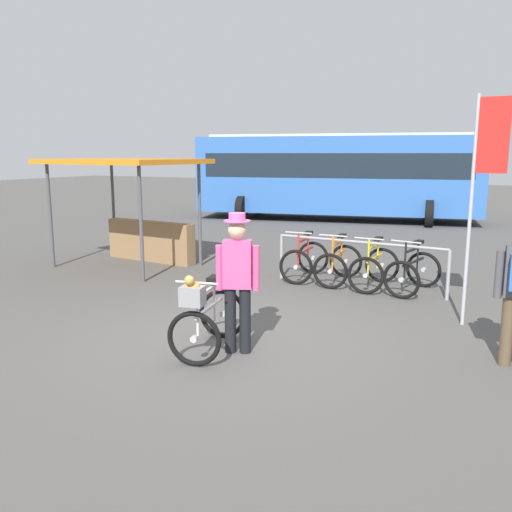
# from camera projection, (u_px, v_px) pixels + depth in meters

# --- Properties ---
(ground_plane) EXTENTS (80.00, 80.00, 0.00)m
(ground_plane) POSITION_uv_depth(u_px,v_px,m) (231.00, 341.00, 7.05)
(ground_plane) COLOR #514F4C
(bike_rack_rail) EXTENTS (3.20, 0.30, 0.88)m
(bike_rack_rail) POSITION_uv_depth(u_px,v_px,m) (358.00, 252.00, 9.71)
(bike_rack_rail) COLOR #99999E
(bike_rack_rail) RESTS_ON ground
(racked_bike_red) EXTENTS (0.72, 1.14, 0.97)m
(racked_bike_red) POSITION_uv_depth(u_px,v_px,m) (305.00, 260.00, 10.50)
(racked_bike_red) COLOR black
(racked_bike_red) RESTS_ON ground
(racked_bike_orange) EXTENTS (0.69, 1.13, 0.97)m
(racked_bike_orange) POSITION_uv_depth(u_px,v_px,m) (338.00, 264.00, 10.15)
(racked_bike_orange) COLOR black
(racked_bike_orange) RESTS_ON ground
(racked_bike_yellow) EXTENTS (0.69, 1.14, 0.98)m
(racked_bike_yellow) POSITION_uv_depth(u_px,v_px,m) (374.00, 268.00, 9.79)
(racked_bike_yellow) COLOR black
(racked_bike_yellow) RESTS_ON ground
(racked_bike_black) EXTENTS (0.85, 1.21, 0.97)m
(racked_bike_black) POSITION_uv_depth(u_px,v_px,m) (413.00, 272.00, 9.43)
(racked_bike_black) COLOR black
(racked_bike_black) RESTS_ON ground
(featured_bicycle) EXTENTS (0.86, 1.25, 1.09)m
(featured_bicycle) POSITION_uv_depth(u_px,v_px,m) (206.00, 316.00, 6.50)
(featured_bicycle) COLOR black
(featured_bicycle) RESTS_ON ground
(person_with_featured_bike) EXTENTS (0.50, 0.32, 1.72)m
(person_with_featured_bike) POSITION_uv_depth(u_px,v_px,m) (237.00, 277.00, 6.49)
(person_with_featured_bike) COLOR black
(person_with_featured_bike) RESTS_ON ground
(bus_distant) EXTENTS (10.30, 4.69, 3.08)m
(bus_distant) POSITION_uv_depth(u_px,v_px,m) (337.00, 172.00, 19.66)
(bus_distant) COLOR #3366B7
(bus_distant) RESTS_ON ground
(market_stall) EXTENTS (3.28, 2.55, 2.30)m
(market_stall) POSITION_uv_depth(u_px,v_px,m) (136.00, 201.00, 11.77)
(market_stall) COLOR #4C4C51
(market_stall) RESTS_ON ground
(banner_flag) EXTENTS (0.45, 0.05, 3.20)m
(banner_flag) POSITION_uv_depth(u_px,v_px,m) (484.00, 167.00, 7.27)
(banner_flag) COLOR #B2B2B7
(banner_flag) RESTS_ON ground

